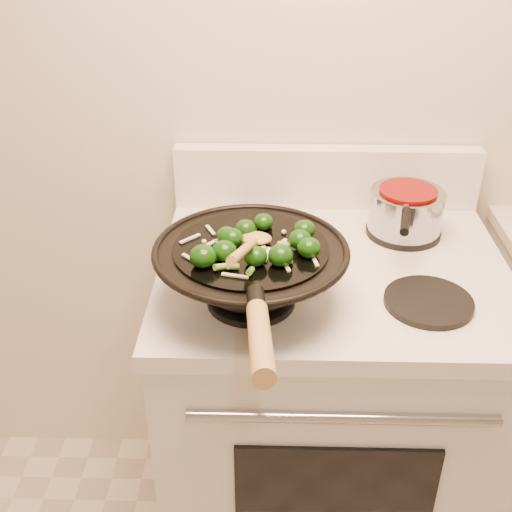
{
  "coord_description": "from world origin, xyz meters",
  "views": [
    {
      "loc": [
        -0.18,
        -0.06,
        1.67
      ],
      "look_at": [
        -0.21,
        1.03,
        1.02
      ],
      "focal_mm": 45.0,
      "sensor_mm": 36.0,
      "label": 1
    }
  ],
  "objects": [
    {
      "name": "stove",
      "position": [
        -0.04,
        1.17,
        0.47
      ],
      "size": [
        0.78,
        0.67,
        1.08
      ],
      "color": "white",
      "rests_on": "ground"
    },
    {
      "name": "wok",
      "position": [
        -0.22,
        1.02,
        1.0
      ],
      "size": [
        0.39,
        0.64,
        0.19
      ],
      "color": "black",
      "rests_on": "stove"
    },
    {
      "name": "stirfry",
      "position": [
        -0.2,
        1.0,
        1.07
      ],
      "size": [
        0.27,
        0.22,
        0.04
      ],
      "color": "#0E3608",
      "rests_on": "wok"
    },
    {
      "name": "wooden_spoon",
      "position": [
        -0.22,
        0.96,
        1.09
      ],
      "size": [
        0.07,
        0.29,
        0.12
      ],
      "color": "#AF7D45",
      "rests_on": "wok"
    },
    {
      "name": "saucepan",
      "position": [
        0.14,
        1.32,
        0.99
      ],
      "size": [
        0.18,
        0.28,
        0.1
      ],
      "color": "#96989E",
      "rests_on": "stove"
    }
  ]
}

